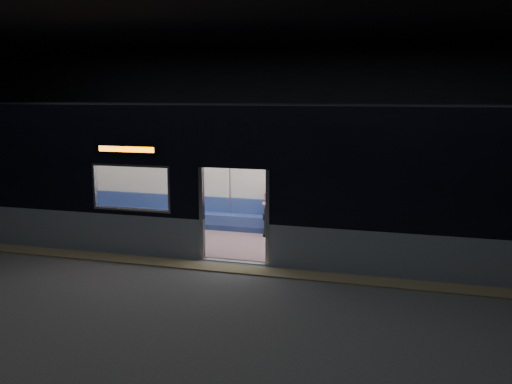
% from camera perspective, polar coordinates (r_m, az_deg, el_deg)
% --- Properties ---
extents(station_floor, '(24.00, 14.00, 0.01)m').
position_cam_1_polar(station_floor, '(10.87, -3.98, -9.02)').
color(station_floor, '#47494C').
rests_on(station_floor, ground).
extents(station_envelope, '(24.00, 14.00, 5.00)m').
position_cam_1_polar(station_envelope, '(10.25, -4.24, 10.70)').
color(station_envelope, black).
rests_on(station_envelope, station_floor).
extents(tactile_strip, '(22.80, 0.50, 0.03)m').
position_cam_1_polar(tactile_strip, '(11.35, -3.04, -8.05)').
color(tactile_strip, '#8C7F59').
rests_on(tactile_strip, station_floor).
extents(metro_car, '(18.00, 3.04, 3.35)m').
position_cam_1_polar(metro_car, '(12.80, -0.27, 2.49)').
color(metro_car, '#85919F').
rests_on(metro_car, station_floor).
extents(passenger, '(0.41, 0.69, 1.37)m').
position_cam_1_polar(passenger, '(13.87, 1.89, -1.30)').
color(passenger, black).
rests_on(passenger, metro_car).
extents(handbag, '(0.29, 0.26, 0.13)m').
position_cam_1_polar(handbag, '(13.69, 1.54, -1.97)').
color(handbag, black).
rests_on(handbag, passenger).
extents(transit_map, '(0.92, 0.03, 0.60)m').
position_cam_1_polar(transit_map, '(13.67, 16.36, 0.90)').
color(transit_map, white).
rests_on(transit_map, metro_car).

